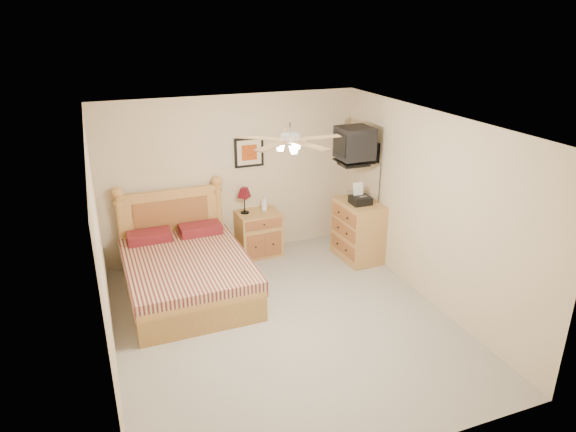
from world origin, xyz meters
The scene contains 17 objects.
floor centered at (0.00, 0.00, 0.00)m, with size 4.50×4.50×0.00m, color #9B978C.
ceiling centered at (0.00, 0.00, 2.50)m, with size 4.00×4.50×0.04m, color white.
wall_back centered at (0.00, 2.25, 1.25)m, with size 4.00×0.04×2.50m, color beige.
wall_front centered at (0.00, -2.25, 1.25)m, with size 4.00×0.04×2.50m, color beige.
wall_left centered at (-2.00, 0.00, 1.25)m, with size 0.04×4.50×2.50m, color beige.
wall_right centered at (2.00, 0.00, 1.25)m, with size 0.04×4.50×2.50m, color beige.
bed centered at (-0.97, 1.12, 0.66)m, with size 1.56×2.05×1.33m, color #B97C38, non-canonical shape.
nightstand centered at (0.32, 2.00, 0.36)m, with size 0.66×0.49×0.71m, color #A97239.
table_lamp centered at (0.12, 2.05, 0.92)m, with size 0.22×0.22×0.41m, color #540C15, non-canonical shape.
lotion_bottle centered at (0.44, 2.04, 0.84)m, with size 0.09×0.10×0.25m, color white.
framed_picture centered at (0.27, 2.23, 1.62)m, with size 0.46×0.04×0.46m, color black.
dresser centered at (1.73, 1.31, 0.47)m, with size 0.55×0.79×0.93m, color #A57D42.
fax_machine centered at (1.69, 1.25, 1.08)m, with size 0.28×0.30×0.30m, color black, non-canonical shape.
magazine_lower centered at (1.74, 1.58, 0.95)m, with size 0.21×0.28×0.03m, color beige.
magazine_upper centered at (1.74, 1.59, 0.97)m, with size 0.22×0.29×0.02m, color gray.
wall_tv centered at (1.75, 1.34, 1.81)m, with size 0.56×0.46×0.58m, color black, non-canonical shape.
ceiling_fan centered at (0.00, -0.20, 2.36)m, with size 1.14×1.14×0.28m, color silver, non-canonical shape.
Camera 1 is at (-1.91, -5.11, 3.58)m, focal length 32.00 mm.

